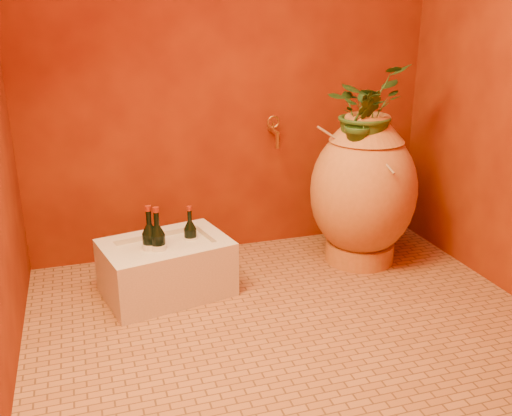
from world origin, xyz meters
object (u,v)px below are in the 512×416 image
object	(u,v)px
wine_bottle_a	(151,246)
amphora	(363,190)
wall_tap	(274,130)
wine_bottle_c	(158,247)
wine_bottle_b	(191,239)
stone_basin	(166,269)

from	to	relation	value
wine_bottle_a	amphora	bearing A→B (deg)	3.90
amphora	wall_tap	size ratio (longest dim) A/B	4.88
amphora	wine_bottle_a	world-z (taller)	amphora
wine_bottle_a	wine_bottle_c	xyz separation A→B (m)	(0.04, -0.02, -0.00)
wine_bottle_b	wall_tap	size ratio (longest dim) A/B	1.60
stone_basin	wine_bottle_b	distance (m)	0.21
amphora	wine_bottle_a	bearing A→B (deg)	-176.10
stone_basin	wall_tap	size ratio (longest dim) A/B	3.95
amphora	stone_basin	size ratio (longest dim) A/B	1.23
wine_bottle_a	stone_basin	bearing A→B (deg)	3.91
wall_tap	wine_bottle_c	bearing A→B (deg)	-149.98
wine_bottle_c	wall_tap	xyz separation A→B (m)	(0.80, 0.46, 0.48)
amphora	wine_bottle_c	distance (m)	1.25
amphora	wine_bottle_a	size ratio (longest dim) A/B	2.61
stone_basin	wine_bottle_b	size ratio (longest dim) A/B	2.48
stone_basin	wall_tap	world-z (taller)	wall_tap
wine_bottle_b	wine_bottle_c	size ratio (longest dim) A/B	0.87
amphora	wine_bottle_b	xyz separation A→B (m)	(-1.05, -0.01, -0.18)
amphora	wall_tap	world-z (taller)	amphora
wine_bottle_a	wall_tap	world-z (taller)	wall_tap
stone_basin	amphora	bearing A→B (deg)	3.90
wine_bottle_a	wine_bottle_b	bearing A→B (deg)	17.77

